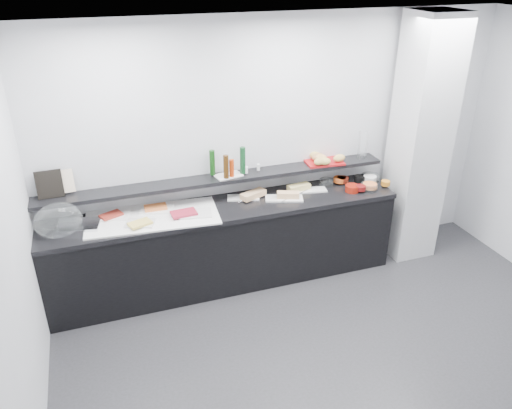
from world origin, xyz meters
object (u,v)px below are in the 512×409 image
object	(u,v)px
bread_tray	(324,162)
carafe	(363,145)
sandwich_plate_mid	(284,198)
condiment_tray	(228,175)
cloche_base	(78,226)
framed_print	(49,184)

from	to	relation	value
bread_tray	carafe	world-z (taller)	carafe
sandwich_plate_mid	condiment_tray	world-z (taller)	condiment_tray
cloche_base	framed_print	xyz separation A→B (m)	(-0.19, 0.21, 0.36)
framed_print	cloche_base	bearing A→B (deg)	-49.56
sandwich_plate_mid	carafe	bearing A→B (deg)	30.56
sandwich_plate_mid	carafe	world-z (taller)	carafe
framed_print	carafe	bearing A→B (deg)	-3.13
framed_print	condiment_tray	world-z (taller)	framed_print
bread_tray	carafe	size ratio (longest dim) A/B	1.34
cloche_base	bread_tray	distance (m)	2.60
cloche_base	carafe	size ratio (longest dim) A/B	1.29
carafe	condiment_tray	bearing A→B (deg)	-179.55
sandwich_plate_mid	bread_tray	size ratio (longest dim) A/B	0.97
cloche_base	bread_tray	xyz separation A→B (m)	(2.58, 0.17, 0.24)
cloche_base	framed_print	world-z (taller)	framed_print
condiment_tray	carafe	distance (m)	1.55
sandwich_plate_mid	framed_print	size ratio (longest dim) A/B	1.49
cloche_base	condiment_tray	size ratio (longest dim) A/B	1.43
framed_print	carafe	distance (m)	3.24
carafe	sandwich_plate_mid	bearing A→B (deg)	-167.63
framed_print	bread_tray	xyz separation A→B (m)	(2.78, -0.04, -0.12)
framed_print	bread_tray	bearing A→B (deg)	-3.08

